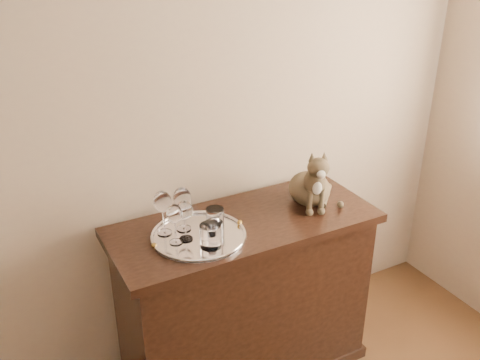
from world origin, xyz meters
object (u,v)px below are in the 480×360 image
object	(u,v)px
wine_glass_c	(175,224)
tumbler_b	(210,236)
sideboard	(244,298)
cat	(310,174)
wine_glass_a	(163,213)
wine_glass_b	(183,209)
tray	(199,237)
wine_glass_d	(185,220)
tumbler_a	(214,231)
tumbler_c	(215,218)

from	to	relation	value
wine_glass_c	tumbler_b	bearing A→B (deg)	-39.88
sideboard	cat	xyz separation A→B (m)	(0.35, 0.01, 0.57)
wine_glass_a	wine_glass_b	size ratio (longest dim) A/B	1.00
wine_glass_a	tray	bearing A→B (deg)	-36.62
sideboard	wine_glass_d	world-z (taller)	wine_glass_d
wine_glass_a	tumbler_b	bearing A→B (deg)	-55.41
tumbler_b	wine_glass_b	bearing A→B (deg)	103.73
wine_glass_a	wine_glass_b	xyz separation A→B (m)	(0.08, -0.01, 0.00)
tumbler_a	tumbler_b	bearing A→B (deg)	-130.15
tray	wine_glass_d	size ratio (longest dim) A/B	2.25
tray	tumbler_c	xyz separation A→B (m)	(0.09, 0.03, 0.05)
sideboard	tumbler_a	xyz separation A→B (m)	(-0.19, -0.09, 0.47)
sideboard	tumbler_b	world-z (taller)	tumbler_b
wine_glass_d	tray	bearing A→B (deg)	-0.14
tray	wine_glass_a	world-z (taller)	wine_glass_a
wine_glass_c	tumbler_b	xyz separation A→B (m)	(0.11, -0.09, -0.04)
tumbler_b	wine_glass_d	bearing A→B (deg)	124.36
cat	wine_glass_d	bearing A→B (deg)	-157.28
wine_glass_d	tumbler_c	world-z (taller)	wine_glass_d
wine_glass_c	tumbler_a	bearing A→B (deg)	-19.51
wine_glass_b	cat	xyz separation A→B (m)	(0.62, -0.04, 0.04)
wine_glass_b	tray	bearing A→B (deg)	-67.24
tray	wine_glass_a	size ratio (longest dim) A/B	2.04
sideboard	tumbler_b	xyz separation A→B (m)	(-0.23, -0.13, 0.48)
wine_glass_b	tumbler_a	bearing A→B (deg)	-59.97
sideboard	wine_glass_a	world-z (taller)	wine_glass_a
sideboard	tumbler_a	bearing A→B (deg)	-155.72
sideboard	wine_glass_b	distance (m)	0.60
sideboard	wine_glass_a	bearing A→B (deg)	170.75
wine_glass_c	wine_glass_d	size ratio (longest dim) A/B	0.98
wine_glass_d	tumbler_b	size ratio (longest dim) A/B	1.81
wine_glass_a	tumbler_c	distance (m)	0.22
tray	tumbler_b	distance (m)	0.11
wine_glass_b	tumbler_c	xyz separation A→B (m)	(0.13, -0.05, -0.05)
wine_glass_d	tumbler_c	bearing A→B (deg)	12.92
wine_glass_b	cat	distance (m)	0.62
wine_glass_d	tumbler_a	distance (m)	0.13
tumbler_c	wine_glass_b	bearing A→B (deg)	160.29
tumbler_c	cat	distance (m)	0.50
wine_glass_b	wine_glass_d	bearing A→B (deg)	-106.32
sideboard	wine_glass_d	xyz separation A→B (m)	(-0.29, -0.03, 0.52)
wine_glass_a	tumbler_c	world-z (taller)	wine_glass_a
sideboard	tumbler_a	size ratio (longest dim) A/B	14.57
wine_glass_d	cat	distance (m)	0.64
tray	tumbler_b	size ratio (longest dim) A/B	4.07
sideboard	wine_glass_d	distance (m)	0.60
tumbler_c	wine_glass_c	bearing A→B (deg)	-168.99
tumbler_b	wine_glass_c	bearing A→B (deg)	140.12
wine_glass_a	tumbler_b	distance (m)	0.23
tumbler_a	cat	bearing A→B (deg)	10.21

